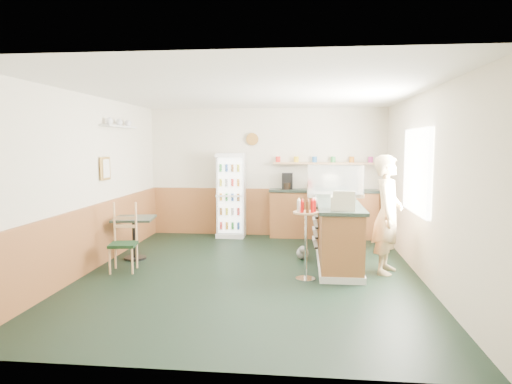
# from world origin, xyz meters

# --- Properties ---
(ground) EXTENTS (6.00, 6.00, 0.00)m
(ground) POSITION_xyz_m (0.00, 0.00, 0.00)
(ground) COLOR black
(ground) RESTS_ON ground
(room_envelope) EXTENTS (5.04, 6.02, 2.72)m
(room_envelope) POSITION_xyz_m (-0.23, 0.73, 1.52)
(room_envelope) COLOR beige
(room_envelope) RESTS_ON ground
(service_counter) EXTENTS (0.68, 3.01, 1.01)m
(service_counter) POSITION_xyz_m (1.35, 1.07, 0.46)
(service_counter) COLOR brown
(service_counter) RESTS_ON ground
(back_counter) EXTENTS (2.24, 0.42, 1.69)m
(back_counter) POSITION_xyz_m (1.19, 2.80, 0.55)
(back_counter) COLOR brown
(back_counter) RESTS_ON ground
(drinks_fridge) EXTENTS (0.58, 0.52, 1.76)m
(drinks_fridge) POSITION_xyz_m (-0.72, 2.74, 0.88)
(drinks_fridge) COLOR white
(drinks_fridge) RESTS_ON ground
(display_case) EXTENTS (0.98, 0.51, 0.56)m
(display_case) POSITION_xyz_m (1.35, 1.57, 1.29)
(display_case) COLOR silver
(display_case) RESTS_ON service_counter
(cash_register) EXTENTS (0.36, 0.38, 0.20)m
(cash_register) POSITION_xyz_m (1.35, -0.10, 1.11)
(cash_register) COLOR beige
(cash_register) RESTS_ON service_counter
(shopkeeper) EXTENTS (0.59, 0.70, 1.79)m
(shopkeeper) POSITION_xyz_m (2.05, 0.27, 0.89)
(shopkeeper) COLOR tan
(shopkeeper) RESTS_ON ground
(condiment_stand) EXTENTS (0.37, 0.37, 1.15)m
(condiment_stand) POSITION_xyz_m (0.83, -0.22, 0.78)
(condiment_stand) COLOR silver
(condiment_stand) RESTS_ON ground
(newspaper_rack) EXTENTS (0.09, 0.41, 0.82)m
(newspaper_rack) POSITION_xyz_m (0.99, 0.91, 0.64)
(newspaper_rack) COLOR black
(newspaper_rack) RESTS_ON ground
(cafe_table) EXTENTS (0.73, 0.73, 0.72)m
(cafe_table) POSITION_xyz_m (-2.05, 0.66, 0.50)
(cafe_table) COLOR black
(cafe_table) RESTS_ON ground
(cafe_chair) EXTENTS (0.45, 0.45, 1.05)m
(cafe_chair) POSITION_xyz_m (-1.95, 0.01, 0.55)
(cafe_chair) COLOR black
(cafe_chair) RESTS_ON ground
(dog_doorstop) EXTENTS (0.21, 0.27, 0.25)m
(dog_doorstop) POSITION_xyz_m (0.79, 0.94, 0.12)
(dog_doorstop) COLOR gray
(dog_doorstop) RESTS_ON ground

